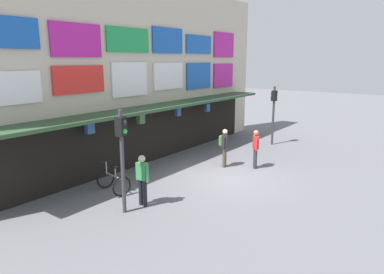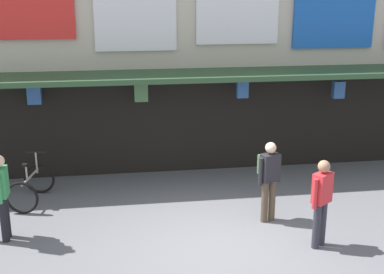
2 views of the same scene
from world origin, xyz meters
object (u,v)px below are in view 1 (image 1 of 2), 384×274
traffic_light_near (122,145)px  pedestrian_in_purple (224,145)px  pedestrian_in_yellow (256,147)px  traffic_light_far (274,106)px  bicycle_parked (113,181)px  pedestrian_in_green (142,177)px

traffic_light_near → pedestrian_in_purple: bearing=-0.0°
pedestrian_in_purple → pedestrian_in_yellow: bearing=-62.0°
traffic_light_far → bicycle_parked: traffic_light_far is taller
traffic_light_far → pedestrian_in_purple: bearing=-179.8°
traffic_light_near → pedestrian_in_yellow: (6.47, -1.19, -1.19)m
traffic_light_near → pedestrian_in_yellow: bearing=-10.4°
traffic_light_far → pedestrian_in_green: 10.31m
pedestrian_in_purple → pedestrian_in_green: bearing=-179.0°
traffic_light_far → pedestrian_in_green: bearing=-179.4°
pedestrian_in_purple → pedestrian_in_yellow: 1.35m
bicycle_parked → pedestrian_in_purple: bearing=-17.8°
traffic_light_near → pedestrian_in_purple: 5.95m
traffic_light_near → bicycle_parked: size_ratio=2.51×
traffic_light_near → bicycle_parked: (0.93, 1.58, -1.75)m
traffic_light_near → bicycle_parked: 2.53m
traffic_light_near → traffic_light_far: bearing=0.1°
traffic_light_far → pedestrian_in_green: traffic_light_far is taller
bicycle_parked → pedestrian_in_purple: size_ratio=0.76×
traffic_light_far → pedestrian_in_purple: traffic_light_far is taller
traffic_light_near → pedestrian_in_green: traffic_light_near is taller
traffic_light_far → pedestrian_in_yellow: 4.79m
traffic_light_near → bicycle_parked: traffic_light_near is taller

